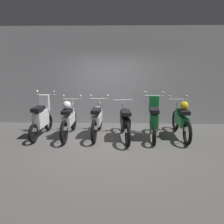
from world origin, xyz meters
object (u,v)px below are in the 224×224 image
at_px(motorbike_slot_0, 42,118).
at_px(motorbike_slot_5, 181,119).
at_px(motorbike_slot_3, 125,122).
at_px(motorbike_slot_1, 69,119).
at_px(motorbike_slot_4, 154,120).
at_px(motorbike_slot_2, 97,119).

bearing_deg(motorbike_slot_0, motorbike_slot_5, 0.44).
relative_size(motorbike_slot_3, motorbike_slot_5, 1.00).
relative_size(motorbike_slot_0, motorbike_slot_3, 0.86).
distance_m(motorbike_slot_1, motorbike_slot_4, 2.43).
height_order(motorbike_slot_3, motorbike_slot_4, motorbike_slot_4).
bearing_deg(motorbike_slot_2, motorbike_slot_4, -5.92).
relative_size(motorbike_slot_0, motorbike_slot_4, 1.00).
xyz_separation_m(motorbike_slot_2, motorbike_slot_3, (0.81, -0.23, -0.00)).
height_order(motorbike_slot_0, motorbike_slot_4, same).
distance_m(motorbike_slot_4, motorbike_slot_5, 0.81).
relative_size(motorbike_slot_1, motorbike_slot_3, 1.00).
bearing_deg(motorbike_slot_5, motorbike_slot_0, -179.56).
relative_size(motorbike_slot_1, motorbike_slot_2, 1.00).
height_order(motorbike_slot_1, motorbike_slot_5, same).
bearing_deg(motorbike_slot_1, motorbike_slot_4, -1.70).
height_order(motorbike_slot_1, motorbike_slot_3, motorbike_slot_1).
bearing_deg(motorbike_slot_3, motorbike_slot_0, 176.54).
distance_m(motorbike_slot_3, motorbike_slot_4, 0.82).
xyz_separation_m(motorbike_slot_0, motorbike_slot_5, (4.05, 0.03, 0.00)).
relative_size(motorbike_slot_0, motorbike_slot_2, 0.86).
xyz_separation_m(motorbike_slot_1, motorbike_slot_2, (0.81, 0.10, -0.04)).
bearing_deg(motorbike_slot_3, motorbike_slot_1, 175.40).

